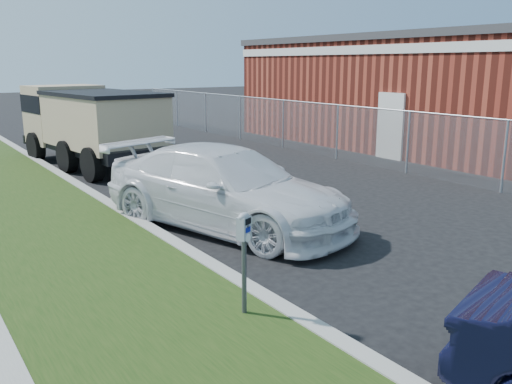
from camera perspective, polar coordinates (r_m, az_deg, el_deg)
ground at (r=9.60m, az=10.37°, el=-5.86°), size 120.00×120.00×0.00m
chainlink_fence at (r=18.38m, az=8.59°, el=7.38°), size 0.06×30.06×30.00m
brick_building at (r=23.42m, az=17.97°, el=10.26°), size 9.20×14.20×4.17m
parking_meter at (r=6.51m, az=-1.26°, el=-5.20°), size 0.21×0.18×1.29m
white_wagon at (r=10.58m, az=-3.51°, el=0.52°), size 3.73×5.78×1.56m
dump_truck at (r=17.87m, az=-17.18°, el=7.10°), size 3.08×6.42×2.43m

